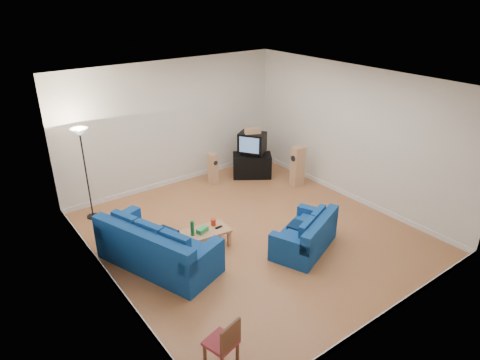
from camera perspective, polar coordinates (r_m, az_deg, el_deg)
room at (r=8.43m, az=1.62°, el=1.83°), size 6.01×6.51×3.21m
sofa_three_seat at (r=8.15m, az=-11.11°, el=-9.20°), size 1.73×2.53×0.90m
sofa_loveseat at (r=8.59m, az=8.84°, el=-7.50°), size 1.69×1.33×0.74m
coffee_table at (r=8.56m, az=-4.91°, el=-7.11°), size 1.09×0.63×0.38m
bottle at (r=8.34m, az=-6.37°, el=-6.42°), size 0.07×0.07×0.31m
tissue_box at (r=8.47m, az=-5.05°, el=-6.67°), size 0.26×0.19×0.10m
red_canister at (r=8.67m, az=-3.58°, el=-5.66°), size 0.14×0.14×0.14m
remote at (r=8.62m, az=-2.85°, el=-6.31°), size 0.16×0.06×0.02m
tv_stand at (r=11.68m, az=1.61°, el=1.96°), size 1.17×1.05×0.63m
av_receiver at (r=11.54m, az=1.47°, el=3.59°), size 0.49×0.50×0.09m
television at (r=11.45m, az=1.63°, el=5.06°), size 0.79×0.84×0.52m
centre_speaker at (r=11.30m, az=1.70°, el=6.59°), size 0.45×0.33×0.15m
speaker_left at (r=11.25m, az=-3.63°, el=1.56°), size 0.20×0.26×0.82m
speaker_right at (r=11.16m, az=7.67°, el=1.83°), size 0.34×0.26×1.06m
floor_lamp at (r=9.62m, az=-20.38°, el=4.40°), size 0.36×0.36×2.10m
dining_chair at (r=6.12m, az=-2.12°, el=-20.76°), size 0.47×0.47×0.81m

